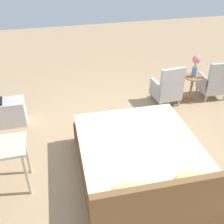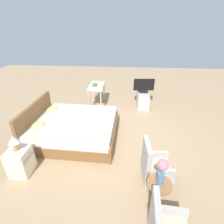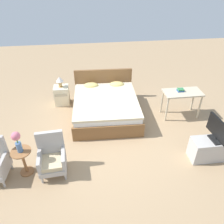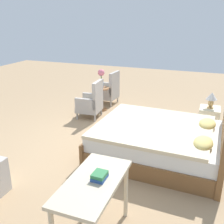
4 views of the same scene
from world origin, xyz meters
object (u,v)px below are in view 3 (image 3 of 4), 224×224
at_px(bed, 106,105).
at_px(vanity_desk, 182,96).
at_px(side_table, 23,159).
at_px(nightstand, 62,95).
at_px(tv_flatscreen, 219,131).
at_px(armchair_by_window_right, 52,158).
at_px(table_lamp, 60,80).
at_px(flower_vase, 17,140).
at_px(tv_stand, 212,149).
at_px(book_stack, 181,90).

distance_m(bed, vanity_desk, 2.15).
bearing_deg(side_table, nightstand, 77.34).
height_order(tv_flatscreen, vanity_desk, tv_flatscreen).
distance_m(armchair_by_window_right, table_lamp, 2.73).
distance_m(side_table, flower_vase, 0.52).
bearing_deg(bed, tv_stand, -42.68).
distance_m(bed, book_stack, 2.12).
xyz_separation_m(tv_stand, book_stack, (-0.14, 1.74, 0.54)).
height_order(table_lamp, tv_flatscreen, tv_flatscreen).
relative_size(bed, nightstand, 3.78).
relative_size(armchair_by_window_right, vanity_desk, 0.88).
distance_m(bed, side_table, 2.70).
bearing_deg(flower_vase, armchair_by_window_right, -2.05).
xyz_separation_m(armchair_by_window_right, flower_vase, (-0.58, 0.02, 0.53)).
relative_size(tv_stand, vanity_desk, 0.92).
bearing_deg(tv_stand, flower_vase, 178.89).
distance_m(nightstand, tv_stand, 4.42).
xyz_separation_m(bed, side_table, (-1.88, -1.93, 0.09)).
bearing_deg(armchair_by_window_right, tv_flatscreen, -0.95).
relative_size(side_table, flower_vase, 1.28).
distance_m(table_lamp, book_stack, 3.47).
bearing_deg(tv_stand, table_lamp, 141.47).
height_order(flower_vase, tv_stand, flower_vase).
height_order(armchair_by_window_right, vanity_desk, armchair_by_window_right).
height_order(bed, side_table, bed).
xyz_separation_m(bed, book_stack, (2.04, -0.27, 0.51)).
xyz_separation_m(side_table, tv_stand, (4.06, -0.08, -0.12)).
xyz_separation_m(vanity_desk, book_stack, (-0.06, 0.05, 0.15)).
bearing_deg(book_stack, tv_flatscreen, -85.36).
bearing_deg(vanity_desk, table_lamp, 162.49).
bearing_deg(armchair_by_window_right, bed, 56.28).
distance_m(flower_vase, tv_stand, 4.11).
distance_m(bed, table_lamp, 1.56).
bearing_deg(bed, tv_flatscreen, -42.65).
height_order(armchair_by_window_right, tv_flatscreen, tv_flatscreen).
height_order(armchair_by_window_right, table_lamp, armchair_by_window_right).
xyz_separation_m(bed, nightstand, (-1.28, 0.74, -0.00)).
bearing_deg(tv_stand, nightstand, 141.48).
bearing_deg(side_table, table_lamp, 77.34).
relative_size(tv_flatscreen, vanity_desk, 0.70).
bearing_deg(book_stack, bed, 172.47).
relative_size(table_lamp, vanity_desk, 0.32).
relative_size(nightstand, tv_stand, 0.61).
bearing_deg(vanity_desk, flower_vase, -157.95).
distance_m(side_table, tv_stand, 4.06).
bearing_deg(flower_vase, book_stack, 22.96).
relative_size(bed, armchair_by_window_right, 2.42).
bearing_deg(tv_stand, book_stack, 94.57).
height_order(table_lamp, vanity_desk, table_lamp).
distance_m(armchair_by_window_right, book_stack, 3.77).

